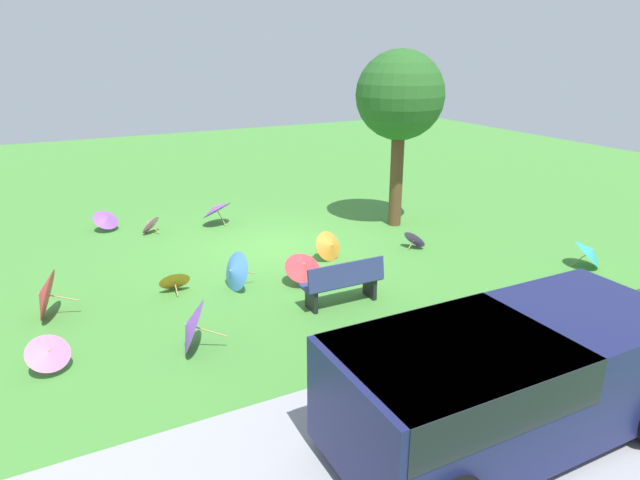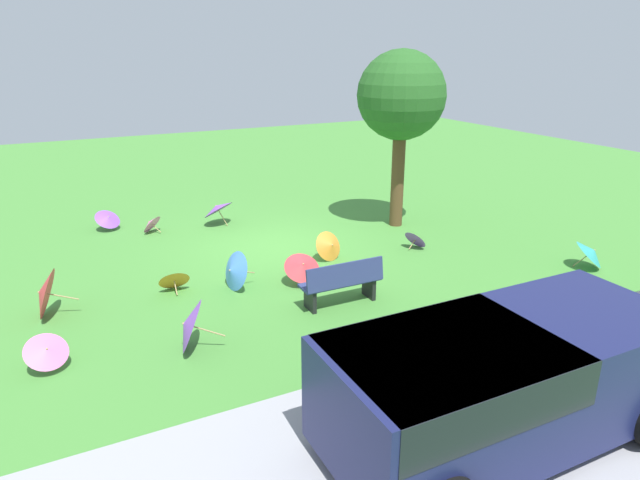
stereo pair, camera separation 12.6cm
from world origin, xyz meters
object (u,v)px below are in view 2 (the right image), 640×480
at_px(van_dark, 495,378).
at_px(park_bench, 342,282).
at_px(shade_tree, 401,97).
at_px(parasol_purple_2, 188,325).
at_px(parasol_red_0, 303,266).
at_px(parasol_pink_2, 151,223).
at_px(parasol_orange_1, 174,278).
at_px(parasol_teal_0, 592,252).
at_px(parasol_red_5, 43,293).
at_px(parasol_purple_3, 108,218).
at_px(parasol_blue_0, 233,271).
at_px(parasol_purple_0, 416,238).
at_px(parasol_orange_0, 330,246).
at_px(parasol_purple_4, 217,208).
at_px(parasol_pink_1, 46,350).

height_order(van_dark, park_bench, van_dark).
relative_size(shade_tree, parasol_purple_2, 4.54).
xyz_separation_m(shade_tree, parasol_red_0, (4.03, 2.53, -3.03)).
relative_size(shade_tree, parasol_red_0, 5.77).
bearing_deg(parasol_red_0, parasol_pink_2, -66.31).
bearing_deg(parasol_orange_1, parasol_red_0, 160.17).
relative_size(parasol_teal_0, parasol_red_5, 0.98).
bearing_deg(parasol_red_0, parasol_purple_3, -60.97).
relative_size(parasol_blue_0, parasol_red_5, 0.85).
bearing_deg(shade_tree, parasol_purple_0, 70.89).
distance_m(park_bench, parasol_blue_0, 2.29).
bearing_deg(parasol_orange_0, parasol_blue_0, 12.84).
bearing_deg(parasol_red_5, parasol_purple_4, -138.26).
height_order(shade_tree, parasol_purple_3, shade_tree).
xyz_separation_m(shade_tree, parasol_purple_4, (4.38, -2.25, -2.96)).
bearing_deg(parasol_pink_2, parasol_red_0, 113.69).
distance_m(shade_tree, parasol_teal_0, 5.91).
xyz_separation_m(parasol_purple_2, parasol_pink_2, (-0.63, -6.44, -0.19)).
relative_size(parasol_pink_1, parasol_purple_0, 1.17).
height_order(van_dark, parasol_red_5, van_dark).
relative_size(parasol_purple_3, parasol_pink_2, 1.17).
relative_size(parasol_teal_0, parasol_purple_4, 0.84).
xyz_separation_m(parasol_pink_1, parasol_purple_4, (-4.50, -5.96, 0.13)).
distance_m(shade_tree, parasol_purple_3, 8.38).
distance_m(park_bench, parasol_orange_0, 2.38).
xyz_separation_m(parasol_purple_0, parasol_pink_2, (5.56, -4.16, 0.01)).
height_order(van_dark, parasol_orange_1, van_dark).
distance_m(parasol_orange_0, parasol_purple_2, 4.68).
xyz_separation_m(parasol_orange_1, parasol_blue_0, (-1.10, 0.48, 0.13)).
distance_m(van_dark, parasol_purple_2, 4.81).
bearing_deg(parasol_blue_0, parasol_purple_4, -103.00).
relative_size(parasol_red_0, parasol_pink_2, 1.10).
bearing_deg(parasol_blue_0, parasol_orange_1, -23.54).
bearing_deg(parasol_orange_0, parasol_red_5, 1.80).
bearing_deg(park_bench, parasol_teal_0, 171.47).
bearing_deg(parasol_orange_0, parasol_purple_4, -68.18).
relative_size(parasol_pink_1, parasol_pink_2, 1.08).
xyz_separation_m(park_bench, parasol_pink_1, (5.11, -0.03, -0.12)).
bearing_deg(parasol_blue_0, parasol_pink_2, -80.07).
xyz_separation_m(parasol_purple_2, parasol_purple_3, (0.34, -7.17, -0.11)).
bearing_deg(parasol_purple_0, parasol_purple_4, -47.04).
distance_m(shade_tree, parasol_red_5, 9.49).
relative_size(shade_tree, parasol_purple_0, 6.88).
bearing_deg(parasol_orange_0, shade_tree, -151.72).
bearing_deg(park_bench, parasol_red_5, -21.64).
bearing_deg(shade_tree, parasol_red_0, 32.09).
bearing_deg(parasol_purple_4, parasol_pink_1, 52.99).
bearing_deg(parasol_red_5, park_bench, 158.36).
height_order(park_bench, parasol_red_0, park_bench).
bearing_deg(parasol_purple_4, parasol_blue_0, 77.00).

